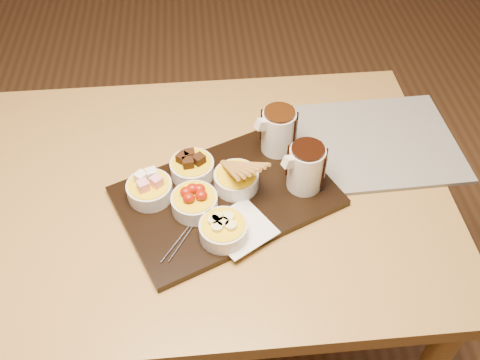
{
  "coord_description": "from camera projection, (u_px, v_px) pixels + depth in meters",
  "views": [
    {
      "loc": [
        0.05,
        -0.82,
        1.66
      ],
      "look_at": [
        0.12,
        -0.04,
        0.81
      ],
      "focal_mm": 40.0,
      "sensor_mm": 36.0,
      "label": 1
    }
  ],
  "objects": [
    {
      "name": "serving_board",
      "position": [
        227.0,
        196.0,
        1.19
      ],
      "size": [
        0.54,
        0.46,
        0.02
      ],
      "primitive_type": "cube",
      "rotation": [
        0.0,
        0.0,
        0.41
      ],
      "color": "black",
      "rests_on": "dining_table"
    },
    {
      "name": "bowl_bananas",
      "position": [
        223.0,
        230.0,
        1.09
      ],
      "size": [
        0.1,
        0.1,
        0.04
      ],
      "primitive_type": "cylinder",
      "color": "silver",
      "rests_on": "serving_board"
    },
    {
      "name": "napkin",
      "position": [
        240.0,
        228.0,
        1.12
      ],
      "size": [
        0.17,
        0.17,
        0.0
      ],
      "primitive_type": "cube",
      "rotation": [
        0.0,
        0.0,
        0.55
      ],
      "color": "white",
      "rests_on": "serving_board"
    },
    {
      "name": "bowl_marshmallows",
      "position": [
        150.0,
        190.0,
        1.17
      ],
      "size": [
        0.1,
        0.1,
        0.04
      ],
      "primitive_type": "cylinder",
      "color": "silver",
      "rests_on": "serving_board"
    },
    {
      "name": "pitcher_dark_chocolate",
      "position": [
        306.0,
        168.0,
        1.16
      ],
      "size": [
        0.1,
        0.1,
        0.11
      ],
      "primitive_type": "cylinder",
      "rotation": [
        0.0,
        0.0,
        0.41
      ],
      "color": "silver",
      "rests_on": "serving_board"
    },
    {
      "name": "fondue_skewers",
      "position": [
        196.0,
        217.0,
        1.14
      ],
      "size": [
        0.23,
        0.17,
        0.01
      ],
      "primitive_type": null,
      "rotation": [
        0.0,
        0.0,
        -0.6
      ],
      "color": "silver",
      "rests_on": "serving_board"
    },
    {
      "name": "bowl_biscotti",
      "position": [
        236.0,
        180.0,
        1.19
      ],
      "size": [
        0.1,
        0.1,
        0.04
      ],
      "primitive_type": "cylinder",
      "color": "silver",
      "rests_on": "serving_board"
    },
    {
      "name": "bowl_cake",
      "position": [
        192.0,
        169.0,
        1.21
      ],
      "size": [
        0.1,
        0.1,
        0.04
      ],
      "primitive_type": "cylinder",
      "color": "silver",
      "rests_on": "serving_board"
    },
    {
      "name": "pitcher_milk_chocolate",
      "position": [
        278.0,
        131.0,
        1.25
      ],
      "size": [
        0.1,
        0.1,
        0.11
      ],
      "primitive_type": "cylinder",
      "rotation": [
        0.0,
        0.0,
        0.41
      ],
      "color": "silver",
      "rests_on": "serving_board"
    },
    {
      "name": "bowl_strawberries",
      "position": [
        195.0,
        203.0,
        1.14
      ],
      "size": [
        0.1,
        0.1,
        0.04
      ],
      "primitive_type": "cylinder",
      "color": "silver",
      "rests_on": "serving_board"
    },
    {
      "name": "dining_table",
      "position": [
        188.0,
        216.0,
        1.29
      ],
      "size": [
        1.2,
        0.8,
        0.75
      ],
      "color": "#A67E3D",
      "rests_on": "ground"
    },
    {
      "name": "ground",
      "position": [
        202.0,
        339.0,
        1.77
      ],
      "size": [
        5.0,
        5.0,
        0.0
      ],
      "primitive_type": "plane",
      "color": "#56341D",
      "rests_on": "ground"
    },
    {
      "name": "newspaper",
      "position": [
        374.0,
        143.0,
        1.32
      ],
      "size": [
        0.4,
        0.33,
        0.01
      ],
      "primitive_type": "cube",
      "rotation": [
        0.0,
        0.0,
        0.03
      ],
      "color": "beige",
      "rests_on": "dining_table"
    }
  ]
}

